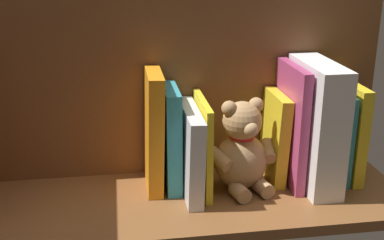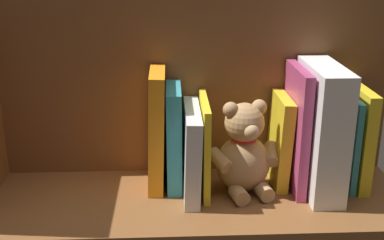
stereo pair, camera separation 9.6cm
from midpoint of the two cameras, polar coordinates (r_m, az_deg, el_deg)
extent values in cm
cube|color=brown|center=(102.69, -2.70, -9.21)|extent=(87.06, 30.56, 2.20)
cube|color=brown|center=(107.15, -3.62, 3.71)|extent=(87.06, 1.50, 38.32)
cube|color=yellow|center=(110.53, 15.16, -1.19)|extent=(2.44, 14.65, 20.93)
cube|color=teal|center=(110.02, 14.00, -1.60)|extent=(1.21, 14.34, 19.45)
cube|color=red|center=(109.67, 13.00, -1.52)|extent=(1.55, 13.45, 19.66)
cube|color=white|center=(104.22, 11.46, -0.59)|extent=(6.42, 19.60, 26.23)
cube|color=#B23F72|center=(104.44, 8.71, -0.60)|extent=(1.92, 16.29, 25.46)
cube|color=yellow|center=(106.43, 6.96, -2.00)|extent=(3.16, 12.71, 19.06)
ellipsoid|color=tan|center=(102.98, 3.00, -4.82)|extent=(13.14, 12.27, 11.71)
sphere|color=tan|center=(99.69, 3.08, -0.16)|extent=(8.05, 8.05, 8.05)
sphere|color=tan|center=(100.01, 4.68, 1.69)|extent=(3.11, 3.11, 3.11)
sphere|color=tan|center=(97.53, 1.51, 1.29)|extent=(3.11, 3.11, 3.11)
sphere|color=tan|center=(97.01, 3.94, -1.12)|extent=(3.11, 3.11, 3.11)
cylinder|color=tan|center=(103.31, 6.16, -3.59)|extent=(3.38, 6.03, 4.33)
cylinder|color=tan|center=(98.86, 0.45, -4.56)|extent=(5.46, 6.31, 4.33)
cylinder|color=tan|center=(101.91, 5.50, -7.84)|extent=(4.05, 4.99, 3.11)
cylinder|color=tan|center=(99.80, 2.79, -8.39)|extent=(4.05, 4.99, 3.11)
torus|color=red|center=(100.80, 3.05, -1.87)|extent=(6.44, 6.44, 0.91)
cube|color=yellow|center=(101.49, -1.47, -2.89)|extent=(1.35, 16.89, 19.13)
cube|color=silver|center=(100.57, -2.91, -3.61)|extent=(3.50, 18.95, 17.64)
cube|color=teal|center=(102.44, -5.07, -2.11)|extent=(3.01, 12.84, 21.25)
cube|color=orange|center=(101.69, -7.09, -1.34)|extent=(3.83, 12.91, 24.68)
camera|label=1|loc=(0.05, -92.86, -1.00)|focal=46.39mm
camera|label=2|loc=(0.05, 87.14, 1.00)|focal=46.39mm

